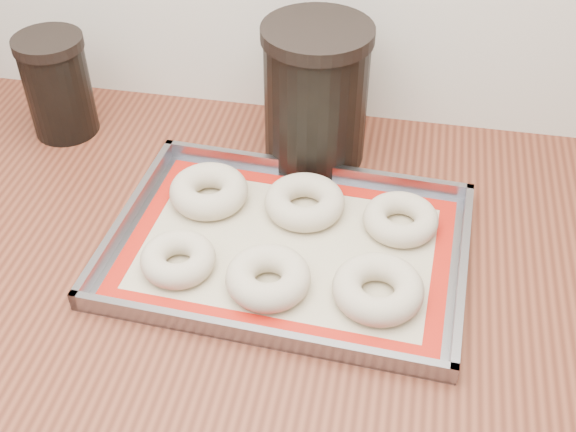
% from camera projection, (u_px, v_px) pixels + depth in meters
% --- Properties ---
extents(cabinet, '(3.00, 0.65, 0.86)m').
position_uv_depth(cabinet, '(163.00, 415.00, 1.31)').
color(cabinet, slate).
rests_on(cabinet, floor).
extents(countertop, '(3.06, 0.68, 0.04)m').
position_uv_depth(countertop, '(127.00, 231.00, 1.01)').
color(countertop, brown).
rests_on(countertop, cabinet).
extents(baking_tray, '(0.48, 0.35, 0.03)m').
position_uv_depth(baking_tray, '(288.00, 246.00, 0.95)').
color(baking_tray, gray).
rests_on(baking_tray, countertop).
extents(baking_mat, '(0.43, 0.31, 0.00)m').
position_uv_depth(baking_mat, '(288.00, 247.00, 0.95)').
color(baking_mat, '#C6B793').
rests_on(baking_mat, baking_tray).
extents(bagel_front_left, '(0.12, 0.12, 0.03)m').
position_uv_depth(bagel_front_left, '(178.00, 259.00, 0.91)').
color(bagel_front_left, beige).
rests_on(bagel_front_left, baking_mat).
extents(bagel_front_mid, '(0.11, 0.11, 0.04)m').
position_uv_depth(bagel_front_mid, '(268.00, 278.00, 0.88)').
color(bagel_front_mid, beige).
rests_on(bagel_front_mid, baking_mat).
extents(bagel_front_right, '(0.13, 0.13, 0.04)m').
position_uv_depth(bagel_front_right, '(378.00, 289.00, 0.87)').
color(bagel_front_right, beige).
rests_on(bagel_front_right, baking_mat).
extents(bagel_back_left, '(0.12, 0.12, 0.04)m').
position_uv_depth(bagel_back_left, '(209.00, 191.00, 1.01)').
color(bagel_back_left, beige).
rests_on(bagel_back_left, baking_mat).
extents(bagel_back_mid, '(0.14, 0.14, 0.04)m').
position_uv_depth(bagel_back_mid, '(305.00, 202.00, 0.99)').
color(bagel_back_mid, beige).
rests_on(bagel_back_mid, baking_mat).
extents(bagel_back_right, '(0.11, 0.11, 0.03)m').
position_uv_depth(bagel_back_right, '(401.00, 219.00, 0.97)').
color(bagel_back_right, beige).
rests_on(bagel_back_right, baking_mat).
extents(canister_mid, '(0.11, 0.11, 0.16)m').
position_uv_depth(canister_mid, '(58.00, 85.00, 1.11)').
color(canister_mid, black).
rests_on(canister_mid, countertop).
extents(canister_right, '(0.16, 0.16, 0.21)m').
position_uv_depth(canister_right, '(316.00, 94.00, 1.04)').
color(canister_right, black).
rests_on(canister_right, countertop).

